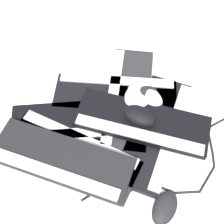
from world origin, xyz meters
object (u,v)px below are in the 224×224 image
(keyboard_1, at_px, (128,97))
(mouse_4, at_px, (149,96))
(keyboard_2, at_px, (116,94))
(keyboard_3, at_px, (76,122))
(keyboard_5, at_px, (61,159))
(keyboard_6, at_px, (142,123))
(keyboard_4, at_px, (72,154))
(mouse_1, at_px, (135,95))
(mouse_2, at_px, (143,95))
(keyboard_0, at_px, (156,131))
(mouse_5, at_px, (138,95))
(mouse_3, at_px, (140,115))
(mouse_0, at_px, (165,208))

(keyboard_1, relative_size, mouse_4, 4.05)
(keyboard_2, xyz_separation_m, keyboard_3, (-0.02, -0.18, 0.00))
(keyboard_5, height_order, keyboard_6, same)
(keyboard_4, height_order, mouse_1, mouse_1)
(keyboard_5, height_order, mouse_1, mouse_1)
(keyboard_5, relative_size, keyboard_6, 1.01)
(keyboard_1, relative_size, mouse_2, 4.05)
(keyboard_3, xyz_separation_m, mouse_2, (0.11, 0.22, 0.04))
(keyboard_0, distance_m, keyboard_4, 0.29)
(keyboard_3, distance_m, mouse_1, 0.22)
(keyboard_1, bearing_deg, keyboard_2, -150.75)
(keyboard_3, relative_size, mouse_4, 3.86)
(mouse_5, bearing_deg, keyboard_6, 163.51)
(keyboard_0, height_order, keyboard_4, same)
(keyboard_0, distance_m, mouse_4, 0.12)
(keyboard_0, bearing_deg, keyboard_6, -154.16)
(keyboard_1, xyz_separation_m, keyboard_4, (0.01, -0.29, 0.00))
(mouse_3, distance_m, mouse_5, 0.10)
(keyboard_1, bearing_deg, keyboard_3, -107.49)
(keyboard_5, height_order, mouse_4, mouse_4)
(mouse_1, xyz_separation_m, mouse_3, (0.08, -0.07, 0.03))
(keyboard_3, height_order, mouse_4, mouse_4)
(keyboard_0, distance_m, mouse_3, 0.09)
(mouse_5, bearing_deg, mouse_0, 168.29)
(keyboard_3, distance_m, mouse_4, 0.27)
(keyboard_0, bearing_deg, keyboard_1, 164.75)
(keyboard_0, relative_size, mouse_2, 4.22)
(keyboard_0, xyz_separation_m, mouse_1, (-0.13, 0.05, 0.04))
(mouse_1, xyz_separation_m, mouse_4, (0.04, 0.03, 0.00))
(mouse_5, bearing_deg, keyboard_3, 90.66)
(mouse_1, bearing_deg, mouse_3, 29.95)
(mouse_2, xyz_separation_m, mouse_4, (0.02, 0.01, 0.00))
(mouse_1, relative_size, mouse_3, 1.00)
(keyboard_5, height_order, mouse_0, keyboard_5)
(keyboard_6, xyz_separation_m, mouse_5, (-0.08, 0.07, 0.01))
(keyboard_4, height_order, mouse_3, mouse_3)
(mouse_2, relative_size, mouse_3, 1.00)
(keyboard_0, height_order, keyboard_2, same)
(keyboard_2, xyz_separation_m, mouse_3, (0.14, -0.05, 0.07))
(keyboard_6, relative_size, mouse_5, 4.19)
(keyboard_2, distance_m, mouse_0, 0.44)
(mouse_2, distance_m, mouse_3, 0.11)
(keyboard_1, distance_m, mouse_2, 0.06)
(keyboard_5, relative_size, mouse_5, 4.21)
(keyboard_2, bearing_deg, keyboard_4, -78.97)
(mouse_1, bearing_deg, keyboard_6, 35.00)
(keyboard_0, height_order, keyboard_5, keyboard_5)
(mouse_5, bearing_deg, keyboard_0, -176.12)
(mouse_0, height_order, mouse_3, mouse_3)
(keyboard_2, relative_size, keyboard_3, 1.04)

